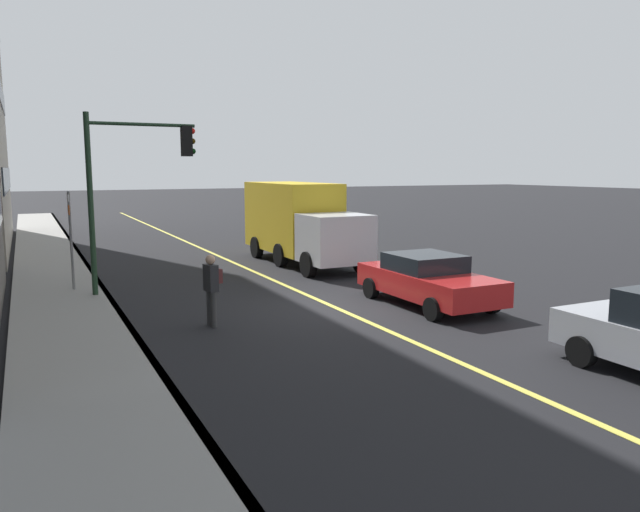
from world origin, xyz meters
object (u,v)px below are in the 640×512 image
pedestrian_with_backpack (212,284)px  traffic_light_mast (133,173)px  street_sign_post (71,234)px  car_red (427,279)px  truck_yellow (300,221)px

pedestrian_with_backpack → traffic_light_mast: (4.40, 1.02, 2.61)m
street_sign_post → pedestrian_with_backpack: bearing=-153.9°
traffic_light_mast → street_sign_post: 2.73m
car_red → pedestrian_with_backpack: bearing=86.3°
street_sign_post → truck_yellow: bearing=-73.5°
truck_yellow → pedestrian_with_backpack: bearing=143.7°
car_red → street_sign_post: street_sign_post is taller
truck_yellow → pedestrian_with_backpack: (-8.10, 5.95, -0.66)m
truck_yellow → street_sign_post: truck_yellow is taller
traffic_light_mast → truck_yellow: bearing=-62.1°
traffic_light_mast → street_sign_post: traffic_light_mast is taller
traffic_light_mast → street_sign_post: bearing=56.2°
car_red → street_sign_post: 10.60m
car_red → traffic_light_mast: traffic_light_mast is taller
car_red → truck_yellow: bearing=0.4°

